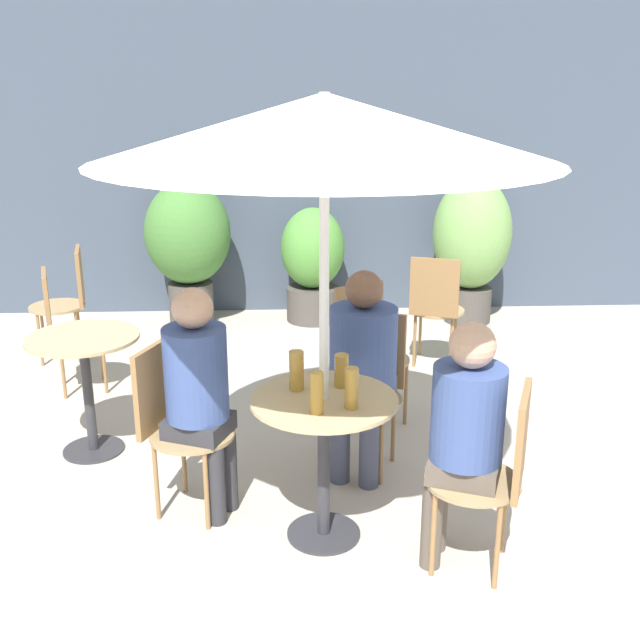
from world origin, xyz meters
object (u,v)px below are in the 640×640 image
at_px(bistro_chair_5, 64,321).
at_px(beer_glass_0, 317,393).
at_px(bistro_chair_2, 174,414).
at_px(bistro_chair_4, 69,294).
at_px(bistro_chair_3, 435,302).
at_px(potted_plant_2, 472,241).
at_px(cafe_table_far, 85,367).
at_px(umbrella, 324,128).
at_px(cafe_table_near, 324,432).
at_px(beer_glass_2, 341,370).
at_px(beer_glass_3, 296,371).
at_px(potted_plant_0, 188,241).
at_px(bistro_chair_0, 497,465).
at_px(bistro_chair_6, 367,341).
at_px(seated_person_2, 199,383).
at_px(bistro_chair_1, 369,377).
at_px(seated_person_0, 464,425).
at_px(seated_person_1, 362,359).
at_px(beer_glass_1, 352,388).
at_px(potted_plant_1, 313,261).

xyz_separation_m(bistro_chair_5, beer_glass_0, (1.69, -2.03, 0.30)).
relative_size(bistro_chair_2, bistro_chair_4, 1.00).
xyz_separation_m(bistro_chair_3, potted_plant_2, (0.54, 1.15, 0.23)).
bearing_deg(cafe_table_far, umbrella, -34.97).
bearing_deg(cafe_table_near, cafe_table_far, 145.03).
bearing_deg(umbrella, beer_glass_2, 56.48).
xyz_separation_m(bistro_chair_3, beer_glass_0, (-1.00, -2.38, 0.30)).
relative_size(bistro_chair_3, beer_glass_0, 4.59).
distance_m(bistro_chair_2, umbrella, 1.62).
height_order(beer_glass_3, potted_plant_0, potted_plant_0).
xyz_separation_m(cafe_table_far, bistro_chair_0, (2.08, -1.23, -0.02)).
distance_m(bistro_chair_4, bistro_chair_6, 2.54).
height_order(bistro_chair_0, bistro_chair_5, same).
bearing_deg(seated_person_2, umbrella, -90.00).
bearing_deg(bistro_chair_1, seated_person_0, -51.02).
bearing_deg(cafe_table_far, beer_glass_0, -40.14).
relative_size(cafe_table_near, bistro_chair_5, 0.83).
xyz_separation_m(bistro_chair_1, bistro_chair_2, (-1.04, -0.45, 0.00)).
xyz_separation_m(bistro_chair_2, seated_person_1, (0.98, 0.30, 0.17)).
relative_size(bistro_chair_0, bistro_chair_6, 1.00).
bearing_deg(umbrella, seated_person_1, 68.36).
bearing_deg(cafe_table_far, potted_plant_0, 82.92).
distance_m(bistro_chair_5, potted_plant_0, 1.69).
distance_m(beer_glass_0, beer_glass_3, 0.28).
xyz_separation_m(seated_person_2, beer_glass_2, (0.69, -0.10, 0.10)).
distance_m(bistro_chair_6, potted_plant_2, 2.33).
bearing_deg(bistro_chair_5, beer_glass_1, -154.52).
bearing_deg(potted_plant_0, beer_glass_3, -74.55).
relative_size(bistro_chair_4, seated_person_2, 0.74).
distance_m(seated_person_1, potted_plant_2, 3.04).
bearing_deg(beer_glass_3, beer_glass_2, 7.90).
height_order(bistro_chair_1, beer_glass_0, beer_glass_0).
bearing_deg(beer_glass_1, bistro_chair_1, 78.28).
xyz_separation_m(cafe_table_far, seated_person_2, (0.74, -0.70, 0.17)).
xyz_separation_m(bistro_chair_2, seated_person_2, (0.14, -0.06, 0.19)).
distance_m(bistro_chair_4, potted_plant_0, 1.21).
bearing_deg(bistro_chair_4, cafe_table_near, 23.69).
xyz_separation_m(seated_person_1, beer_glass_0, (-0.28, -0.76, 0.13)).
distance_m(bistro_chair_1, potted_plant_1, 2.72).
height_order(cafe_table_near, cafe_table_far, same).
bearing_deg(potted_plant_1, seated_person_0, -81.89).
xyz_separation_m(cafe_table_near, bistro_chair_1, (0.29, 0.74, -0.03)).
relative_size(bistro_chair_3, beer_glass_2, 5.49).
distance_m(bistro_chair_0, beer_glass_1, 0.72).
relative_size(bistro_chair_0, bistro_chair_3, 1.00).
xyz_separation_m(beer_glass_2, umbrella, (-0.09, -0.14, 1.13)).
bearing_deg(potted_plant_2, beer_glass_2, -113.57).
bearing_deg(bistro_chair_4, potted_plant_2, 90.81).
distance_m(cafe_table_near, beer_glass_0, 0.32).
distance_m(bistro_chair_4, bistro_chair_5, 0.71).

